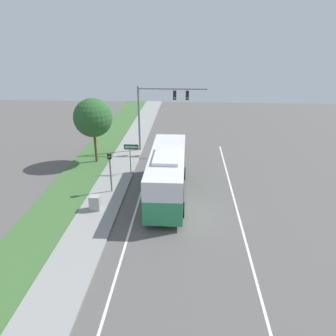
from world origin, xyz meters
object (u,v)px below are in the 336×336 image
Objects in this scene: signal_gantry at (159,106)px; utility_cabinet at (95,203)px; street_sign at (131,153)px; bus at (167,172)px; pedestrian_signal at (110,166)px.

utility_cabinet is at bearing -105.02° from signal_gantry.
bus is at bearing -49.23° from street_sign.
utility_cabinet is at bearing -100.27° from pedestrian_signal.
signal_gantry is 2.12× the size of pedestrian_signal.
pedestrian_signal is (-4.40, 0.23, 0.23)m from bus.
utility_cabinet is (-0.53, -2.91, -1.58)m from pedestrian_signal.
bus is 3.08× the size of pedestrian_signal.
street_sign is at bearing 77.45° from utility_cabinet.
street_sign is (-3.44, 3.99, -0.00)m from bus.
pedestrian_signal is 1.17× the size of street_sign.
utility_cabinet is at bearing -151.46° from bus.
signal_gantry is 7.14m from street_sign.
utility_cabinet is (-4.93, -2.68, -1.35)m from bus.
signal_gantry is at bearing 72.40° from street_sign.
pedestrian_signal is at bearing 79.73° from utility_cabinet.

